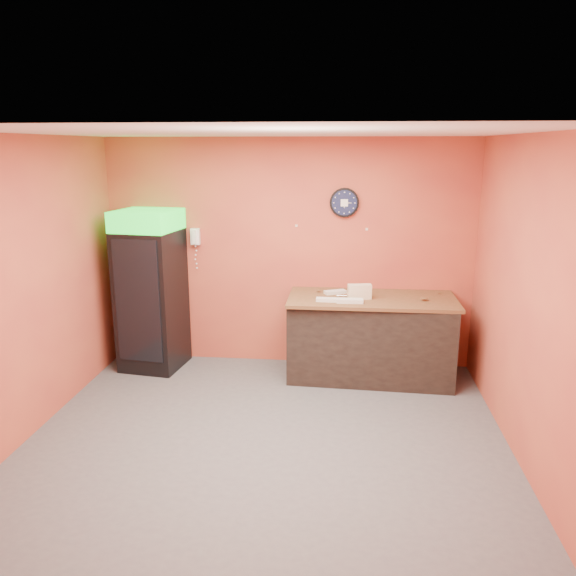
# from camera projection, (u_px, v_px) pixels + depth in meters

# --- Properties ---
(floor) EXTENTS (4.50, 4.50, 0.00)m
(floor) POSITION_uv_depth(u_px,v_px,m) (267.00, 437.00, 5.33)
(floor) COLOR #47474C
(floor) RESTS_ON ground
(back_wall) EXTENTS (4.50, 0.02, 2.80)m
(back_wall) POSITION_uv_depth(u_px,v_px,m) (288.00, 254.00, 6.92)
(back_wall) COLOR #C45837
(back_wall) RESTS_ON floor
(left_wall) EXTENTS (0.02, 4.00, 2.80)m
(left_wall) POSITION_uv_depth(u_px,v_px,m) (26.00, 289.00, 5.21)
(left_wall) COLOR #C45837
(left_wall) RESTS_ON floor
(right_wall) EXTENTS (0.02, 4.00, 2.80)m
(right_wall) POSITION_uv_depth(u_px,v_px,m) (527.00, 302.00, 4.77)
(right_wall) COLOR #C45837
(right_wall) RESTS_ON floor
(ceiling) EXTENTS (4.50, 4.00, 0.02)m
(ceiling) POSITION_uv_depth(u_px,v_px,m) (264.00, 132.00, 4.65)
(ceiling) COLOR white
(ceiling) RESTS_ON back_wall
(beverage_cooler) EXTENTS (0.77, 0.78, 1.96)m
(beverage_cooler) POSITION_uv_depth(u_px,v_px,m) (151.00, 293.00, 6.81)
(beverage_cooler) COLOR black
(beverage_cooler) RESTS_ON floor
(prep_counter) EXTENTS (1.93, 0.92, 0.95)m
(prep_counter) POSITION_uv_depth(u_px,v_px,m) (371.00, 339.00, 6.64)
(prep_counter) COLOR black
(prep_counter) RESTS_ON floor
(wall_clock) EXTENTS (0.35, 0.06, 0.35)m
(wall_clock) POSITION_uv_depth(u_px,v_px,m) (344.00, 203.00, 6.67)
(wall_clock) COLOR black
(wall_clock) RESTS_ON back_wall
(wall_phone) EXTENTS (0.11, 0.10, 0.20)m
(wall_phone) POSITION_uv_depth(u_px,v_px,m) (195.00, 237.00, 6.93)
(wall_phone) COLOR white
(wall_phone) RESTS_ON back_wall
(butcher_paper) EXTENTS (1.94, 0.92, 0.04)m
(butcher_paper) POSITION_uv_depth(u_px,v_px,m) (372.00, 299.00, 6.52)
(butcher_paper) COLOR brown
(butcher_paper) RESTS_ON prep_counter
(sub_roll_stack) EXTENTS (0.28, 0.14, 0.17)m
(sub_roll_stack) POSITION_uv_depth(u_px,v_px,m) (360.00, 292.00, 6.43)
(sub_roll_stack) COLOR beige
(sub_roll_stack) RESTS_ON butcher_paper
(wrapped_sandwich_left) EXTENTS (0.26, 0.11, 0.04)m
(wrapped_sandwich_left) POSITION_uv_depth(u_px,v_px,m) (327.00, 300.00, 6.34)
(wrapped_sandwich_left) COLOR silver
(wrapped_sandwich_left) RESTS_ON butcher_paper
(wrapped_sandwich_mid) EXTENTS (0.30, 0.13, 0.04)m
(wrapped_sandwich_mid) POSITION_uv_depth(u_px,v_px,m) (350.00, 301.00, 6.29)
(wrapped_sandwich_mid) COLOR silver
(wrapped_sandwich_mid) RESTS_ON butcher_paper
(wrapped_sandwich_right) EXTENTS (0.28, 0.20, 0.04)m
(wrapped_sandwich_right) POSITION_uv_depth(u_px,v_px,m) (335.00, 292.00, 6.67)
(wrapped_sandwich_right) COLOR silver
(wrapped_sandwich_right) RESTS_ON butcher_paper
(kitchen_tool) EXTENTS (0.06, 0.06, 0.06)m
(kitchen_tool) POSITION_uv_depth(u_px,v_px,m) (349.00, 294.00, 6.53)
(kitchen_tool) COLOR silver
(kitchen_tool) RESTS_ON butcher_paper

